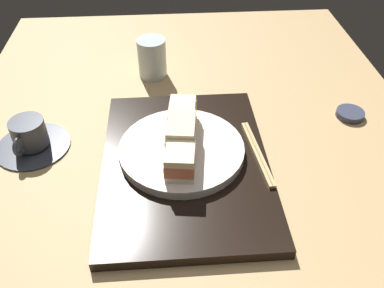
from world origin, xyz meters
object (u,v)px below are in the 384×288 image
Objects in this scene: sandwich_middle at (181,135)px; sandwich_far at (182,117)px; chopsticks_pair at (257,153)px; sandwich_plate at (182,150)px; sandwich_near at (180,158)px; small_sauce_dish at (350,114)px; coffee_cup at (30,138)px; drinking_glass at (152,58)px.

sandwich_middle reaches higher than sandwich_far.
chopsticks_pair is (-7.00, -14.00, -4.14)cm from sandwich_far.
sandwich_middle is (-0.00, 0.00, 3.80)cm from sandwich_plate.
sandwich_near is at bearing 175.45° from sandwich_middle.
coffee_cup is at bearing 94.64° from small_sauce_dish.
sandwich_far is at bearing 63.42° from chopsticks_pair.
sandwich_plate is 39.99cm from small_sauce_dish.
sandwich_near is 0.98× the size of sandwich_middle.
sandwich_near reaches higher than chopsticks_pair.
coffee_cup is at bearing 77.74° from sandwich_plate.
drinking_glass is at bearing 64.61° from small_sauce_dish.
small_sauce_dish is (13.26, -23.61, -1.78)cm from chopsticks_pair.
sandwich_middle is 1.47× the size of small_sauce_dish.
chopsticks_pair is at bearing -116.58° from sandwich_far.
sandwich_plate is at bearing 107.55° from small_sauce_dish.
sandwich_middle and drinking_glass have the same top height.
chopsticks_pair is (-1.22, -14.46, -4.35)cm from sandwich_middle.
coffee_cup is 35.90cm from drinking_glass.
sandwich_plate is at bearing -4.55° from sandwich_near.
coffee_cup reaches higher than sandwich_plate.
sandwich_far reaches higher than chopsticks_pair.
coffee_cup is 68.30cm from small_sauce_dish.
sandwich_plate reaches higher than small_sauce_dish.
small_sauce_dish is (12.04, -38.06, -2.33)cm from sandwich_plate.
sandwich_far is 0.60× the size of coffee_cup.
sandwich_middle is 0.49× the size of chopsticks_pair.
coffee_cup is (0.73, 30.45, -4.08)cm from sandwich_far.
sandwich_near is 0.48× the size of chopsticks_pair.
small_sauce_dish is (6.25, -37.60, -5.91)cm from sandwich_far.
chopsticks_pair is at bearing -149.45° from drinking_glass.
sandwich_far is at bearing -4.55° from sandwich_near.
drinking_glass reaches higher than small_sauce_dish.
sandwich_plate is 30.69cm from coffee_cup.
coffee_cup reaches higher than chopsticks_pair.
sandwich_middle is at bearing -4.55° from sandwich_near.
sandwich_far is (5.78, -0.46, -0.21)cm from sandwich_middle.
sandwich_middle reaches higher than chopsticks_pair.
sandwich_near is at bearing 175.45° from sandwich_far.
coffee_cup is (12.30, 29.53, -3.86)cm from sandwich_near.
drinking_glass is (32.76, 5.60, 1.86)cm from sandwich_plate.
chopsticks_pair is 3.01× the size of small_sauce_dish.
small_sauce_dish is (-20.72, -43.66, -4.18)cm from drinking_glass.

